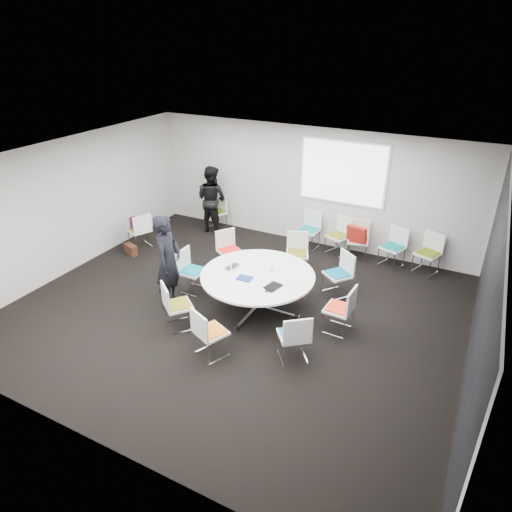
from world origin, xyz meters
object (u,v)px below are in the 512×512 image
at_px(conference_table, 258,284).
at_px(cup, 271,269).
at_px(chair_ring_f, 178,314).
at_px(maroon_bag, 139,223).
at_px(chair_ring_g, 211,341).
at_px(chair_back_d, 392,254).
at_px(laptop, 234,267).
at_px(person_main, 168,262).
at_px(chair_ring_e, 193,279).
at_px(brown_bag, 131,249).
at_px(chair_ring_h, 293,345).
at_px(chair_ring_b, 338,282).
at_px(chair_spare_left, 141,237).
at_px(person_back, 212,199).
at_px(chair_back_a, 308,237).
at_px(chair_back_e, 426,261).
at_px(chair_ring_a, 339,317).
at_px(chair_ring_d, 230,258).
at_px(chair_back_c, 357,247).
at_px(chair_back_b, 338,243).
at_px(chair_ring_c, 297,261).
at_px(chair_person_back, 216,218).

distance_m(conference_table, cup, 0.37).
relative_size(conference_table, chair_ring_f, 2.38).
bearing_deg(chair_ring_f, maroon_bag, 178.92).
distance_m(chair_ring_g, chair_back_d, 4.85).
distance_m(laptop, cup, 0.71).
bearing_deg(person_main, chair_ring_e, -18.58).
xyz_separation_m(cup, brown_bag, (-3.85, 0.46, -0.66)).
relative_size(chair_ring_h, laptop, 2.91).
relative_size(chair_ring_b, chair_back_d, 1.00).
distance_m(chair_spare_left, person_back, 2.02).
xyz_separation_m(chair_ring_g, chair_back_a, (-0.10, 4.50, 0.00)).
height_order(chair_ring_e, chair_spare_left, same).
xyz_separation_m(chair_ring_h, chair_back_a, (-1.31, 3.98, 0.00)).
height_order(conference_table, chair_back_d, chair_back_d).
xyz_separation_m(chair_back_e, laptop, (-3.09, -2.91, 0.47)).
bearing_deg(chair_ring_g, person_back, 145.48).
xyz_separation_m(chair_ring_g, cup, (0.20, 1.80, 0.50)).
distance_m(chair_ring_a, chair_spare_left, 5.39).
relative_size(chair_back_d, laptop, 2.91).
height_order(conference_table, chair_ring_a, chair_ring_a).
height_order(chair_ring_e, laptop, chair_ring_e).
xyz_separation_m(chair_back_e, person_back, (-5.30, -0.18, 0.58)).
bearing_deg(person_back, chair_spare_left, 66.34).
xyz_separation_m(chair_back_a, laptop, (-0.37, -2.91, 0.47)).
bearing_deg(chair_ring_e, chair_ring_a, 89.96).
xyz_separation_m(chair_ring_d, brown_bag, (-2.44, -0.41, -0.16)).
relative_size(chair_spare_left, laptop, 2.91).
xyz_separation_m(chair_ring_f, chair_spare_left, (-2.75, 2.27, 0.00)).
bearing_deg(chair_back_c, person_back, -9.59).
relative_size(chair_ring_f, chair_ring_g, 1.00).
xyz_separation_m(chair_ring_b, cup, (-1.00, -0.95, 0.50)).
distance_m(chair_back_e, person_back, 5.34).
bearing_deg(brown_bag, chair_back_c, 25.16).
height_order(chair_back_b, person_main, person_main).
height_order(chair_back_c, cup, chair_back_c).
bearing_deg(chair_ring_c, chair_ring_f, 46.46).
bearing_deg(chair_back_c, chair_person_back, -12.07).
relative_size(chair_ring_a, chair_ring_d, 1.00).
xyz_separation_m(conference_table, chair_back_b, (0.60, 2.93, -0.25)).
bearing_deg(brown_bag, chair_ring_c, 14.32).
distance_m(conference_table, chair_ring_c, 1.67).
xyz_separation_m(chair_back_c, chair_spare_left, (-4.78, -1.82, 0.00)).
bearing_deg(conference_table, chair_spare_left, 163.61).
bearing_deg(chair_ring_a, person_back, 60.05).
distance_m(chair_ring_b, chair_back_b, 1.85).
xyz_separation_m(chair_back_b, chair_person_back, (-3.31, -0.02, 0.00)).
bearing_deg(chair_ring_b, laptop, 72.00).
distance_m(chair_ring_e, chair_back_a, 3.24).
xyz_separation_m(chair_back_a, chair_spare_left, (-3.57, -1.84, 0.00)).
xyz_separation_m(chair_ring_g, chair_back_e, (2.62, 4.51, 0.00)).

